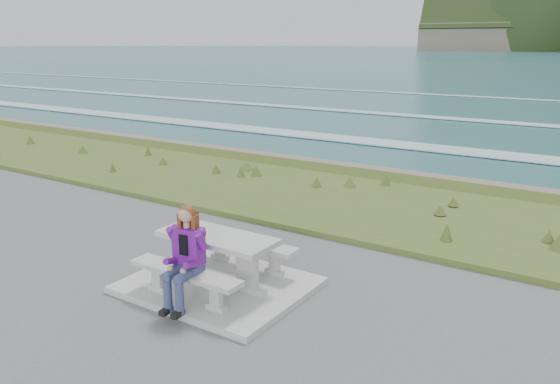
{
  "coord_description": "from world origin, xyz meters",
  "views": [
    {
      "loc": [
        4.89,
        -5.77,
        3.56
      ],
      "look_at": [
        0.31,
        1.2,
        1.27
      ],
      "focal_mm": 35.0,
      "sensor_mm": 36.0,
      "label": 1
    }
  ],
  "objects_px": {
    "picnic_table": "(217,246)",
    "seated_woman": "(183,271)",
    "bench_seaward": "(246,246)",
    "bench_landward": "(185,277)"
  },
  "relations": [
    {
      "from": "bench_seaward",
      "to": "picnic_table",
      "type": "bearing_deg",
      "value": -90.0
    },
    {
      "from": "bench_landward",
      "to": "bench_seaward",
      "type": "bearing_deg",
      "value": 90.0
    },
    {
      "from": "picnic_table",
      "to": "seated_woman",
      "type": "height_order",
      "value": "seated_woman"
    },
    {
      "from": "picnic_table",
      "to": "seated_woman",
      "type": "distance_m",
      "value": 0.84
    },
    {
      "from": "bench_landward",
      "to": "bench_seaward",
      "type": "relative_size",
      "value": 1.0
    },
    {
      "from": "picnic_table",
      "to": "bench_landward",
      "type": "bearing_deg",
      "value": -90.0
    },
    {
      "from": "picnic_table",
      "to": "seated_woman",
      "type": "relative_size",
      "value": 1.3
    },
    {
      "from": "bench_seaward",
      "to": "bench_landward",
      "type": "bearing_deg",
      "value": -90.0
    },
    {
      "from": "seated_woman",
      "to": "bench_seaward",
      "type": "bearing_deg",
      "value": 85.47
    },
    {
      "from": "bench_landward",
      "to": "seated_woman",
      "type": "height_order",
      "value": "seated_woman"
    }
  ]
}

